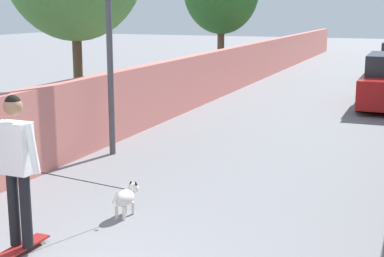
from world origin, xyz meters
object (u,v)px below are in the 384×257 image
Objects in this scene: person_skateboarder at (16,159)px; lamp_post at (108,6)px; skateboard at (22,247)px; dog at (125,197)px.

lamp_post is at bearing 16.54° from person_skateboarder.
person_skateboarder reaches higher than skateboard.
dog is (1.55, -0.56, -0.88)m from person_skateboarder.
person_skateboarder reaches higher than dog.
person_skateboarder is 1.87m from dog.
dog is at bearing -19.75° from person_skateboarder.
lamp_post is 2.26× the size of dog.
dog is (-2.99, -1.90, -2.61)m from lamp_post.
person_skateboarder is at bearing -163.46° from lamp_post.
skateboard is 1.66m from dog.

